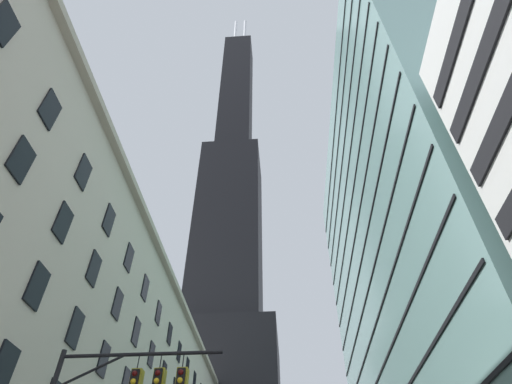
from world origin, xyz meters
name	(u,v)px	position (x,y,z in m)	size (l,w,h in m)	color
dark_skyscraper	(227,272)	(-11.87, 77.20, 56.18)	(23.97, 23.97, 192.92)	black
glass_office_midrise	(436,257)	(19.75, 31.88, 28.65)	(17.62, 51.61, 57.29)	gray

